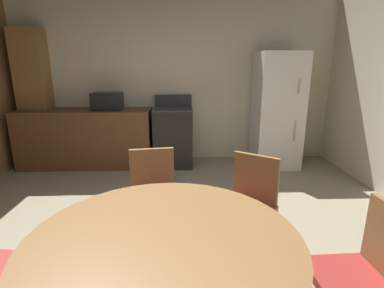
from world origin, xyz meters
TOP-DOWN VIEW (x-y plane):
  - ground_plane at (0.00, 0.00)m, footprint 14.00×14.00m
  - wall_back at (0.00, 2.82)m, footprint 5.46×0.12m
  - kitchen_counter at (-1.41, 2.42)m, footprint 2.04×0.60m
  - pantry_column at (-2.21, 2.60)m, footprint 0.44×0.36m
  - oven_range at (-0.04, 2.42)m, footprint 0.60×0.60m
  - refrigerator at (1.58, 2.36)m, footprint 0.68×0.68m
  - microwave at (-1.04, 2.42)m, footprint 0.44×0.32m
  - dining_table at (0.02, -0.84)m, footprint 1.33×1.33m
  - chair_northeast at (0.64, 0.02)m, footprint 0.56×0.56m
  - chair_east at (1.07, -0.80)m, footprint 0.41×0.41m
  - chair_north at (-0.14, 0.21)m, footprint 0.46×0.46m

SIDE VIEW (x-z plane):
  - ground_plane at x=0.00m, z-range 0.00..0.00m
  - kitchen_counter at x=-1.41m, z-range 0.00..0.90m
  - oven_range at x=-0.04m, z-range -0.08..1.02m
  - chair_northeast at x=0.64m, z-range 0.07..0.94m
  - chair_east at x=1.07m, z-range 0.07..0.94m
  - chair_north at x=-0.14m, z-range 0.07..0.94m
  - dining_table at x=0.02m, z-range 0.23..0.99m
  - refrigerator at x=1.58m, z-range 0.00..1.76m
  - microwave at x=-1.04m, z-range 0.90..1.16m
  - pantry_column at x=-2.21m, z-range 0.00..2.10m
  - wall_back at x=0.00m, z-range 0.00..2.70m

